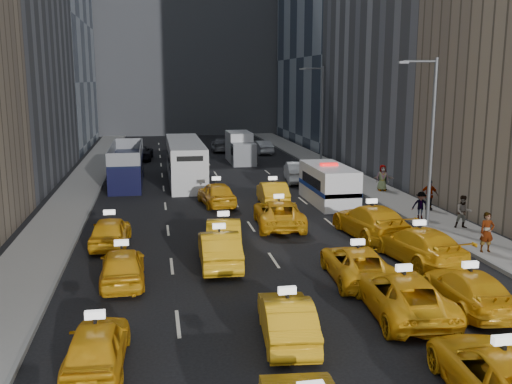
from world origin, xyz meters
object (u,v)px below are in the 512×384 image
(city_bus, at_px, (185,161))
(box_truck, at_px, (240,148))
(nypd_van, at_px, (328,185))
(taxi_2, at_px, (500,375))
(double_decker, at_px, (127,165))
(pedestrian_0, at_px, (487,232))

(city_bus, xyz_separation_m, box_truck, (5.80, 9.49, -0.16))
(nypd_van, bearing_deg, box_truck, 106.08)
(taxi_2, distance_m, nypd_van, 23.29)
(double_decker, height_order, city_bus, city_bus)
(taxi_2, bearing_deg, double_decker, -66.04)
(nypd_van, bearing_deg, city_bus, 139.21)
(pedestrian_0, bearing_deg, taxi_2, -117.03)
(city_bus, height_order, pedestrian_0, city_bus)
(taxi_2, height_order, city_bus, city_bus)
(nypd_van, relative_size, city_bus, 0.51)
(taxi_2, bearing_deg, nypd_van, -90.44)
(taxi_2, bearing_deg, pedestrian_0, -114.08)
(box_truck, height_order, pedestrian_0, box_truck)
(box_truck, bearing_deg, pedestrian_0, -75.76)
(taxi_2, height_order, double_decker, double_decker)
(taxi_2, height_order, pedestrian_0, pedestrian_0)
(city_bus, bearing_deg, taxi_2, -78.07)
(city_bus, bearing_deg, box_truck, 60.30)
(pedestrian_0, bearing_deg, city_bus, 123.11)
(double_decker, bearing_deg, taxi_2, -73.30)
(double_decker, distance_m, box_truck, 14.10)
(double_decker, bearing_deg, pedestrian_0, -52.89)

